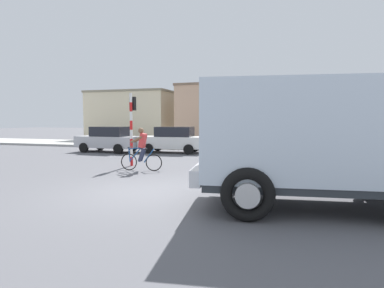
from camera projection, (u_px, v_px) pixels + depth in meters
ground_plane at (143, 192)px, 9.06m from camera, size 120.00×120.00×0.00m
sidewalk_far at (233, 147)px, 23.07m from camera, size 80.00×5.00×0.16m
truck_foreground at (318, 136)px, 7.32m from camera, size 5.69×3.34×2.90m
cyclist at (141, 149)px, 12.83m from camera, size 1.72×0.52×1.72m
traffic_light_pole at (132, 119)px, 14.20m from camera, size 0.24×0.43×3.20m
car_red_near at (109, 139)px, 20.27m from camera, size 4.07×2.01×1.60m
car_white_mid at (173, 139)px, 19.88m from camera, size 4.12×2.11×1.60m
building_corner_left at (138, 116)px, 33.11m from camera, size 8.25×7.08×4.83m
building_mid_block at (225, 114)px, 29.22m from camera, size 7.97×5.55×5.17m
building_corner_right at (362, 117)px, 27.71m from camera, size 10.25×7.57×4.52m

